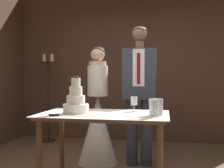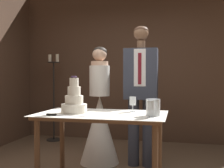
{
  "view_description": "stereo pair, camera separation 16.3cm",
  "coord_description": "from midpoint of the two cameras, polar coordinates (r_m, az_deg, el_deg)",
  "views": [
    {
      "loc": [
        0.65,
        -2.9,
        1.2
      ],
      "look_at": [
        0.04,
        0.39,
        1.11
      ],
      "focal_mm": 45.0,
      "sensor_mm": 36.0,
      "label": 1
    },
    {
      "loc": [
        0.81,
        -2.87,
        1.2
      ],
      "look_at": [
        0.04,
        0.39,
        1.11
      ],
      "focal_mm": 45.0,
      "sensor_mm": 36.0,
      "label": 2
    }
  ],
  "objects": [
    {
      "name": "tiered_cake",
      "position": [
        2.95,
        -6.14,
        -3.65
      ],
      "size": [
        0.27,
        0.27,
        0.39
      ],
      "color": "silver",
      "rests_on": "cake_table"
    },
    {
      "name": "cake_table",
      "position": [
        2.93,
        -0.5,
        -7.98
      ],
      "size": [
        1.33,
        0.79,
        0.82
      ],
      "color": "brown",
      "rests_on": "ground_plane"
    },
    {
      "name": "wall_back",
      "position": [
        5.32,
        5.46,
        3.96
      ],
      "size": [
        4.54,
        0.12,
        2.85
      ],
      "primitive_type": "cube",
      "color": "#513828",
      "rests_on": "ground_plane"
    },
    {
      "name": "groom",
      "position": [
        3.76,
        7.14,
        -0.91
      ],
      "size": [
        0.44,
        0.25,
        1.87
      ],
      "color": "#333847",
      "rests_on": "ground_plane"
    },
    {
      "name": "wine_glass_near",
      "position": [
        2.64,
        9.61,
        -4.44
      ],
      "size": [
        0.07,
        0.07,
        0.16
      ],
      "color": "silver",
      "rests_on": "cake_table"
    },
    {
      "name": "candle_stand",
      "position": [
        5.35,
        -10.89,
        -3.2
      ],
      "size": [
        0.28,
        0.28,
        1.61
      ],
      "color": "black",
      "rests_on": "ground_plane"
    },
    {
      "name": "bride",
      "position": [
        3.91,
        -1.33,
        -7.44
      ],
      "size": [
        0.54,
        0.54,
        1.61
      ],
      "color": "white",
      "rests_on": "ground_plane"
    },
    {
      "name": "hurricane_candle",
      "position": [
        2.78,
        10.03,
        -4.77
      ],
      "size": [
        0.14,
        0.14,
        0.16
      ],
      "color": "silver",
      "rests_on": "cake_table"
    },
    {
      "name": "cake_knife",
      "position": [
        2.77,
        -9.26,
        -6.25
      ],
      "size": [
        0.39,
        0.06,
        0.02
      ],
      "rotation": [
        0.0,
        0.0,
        0.09
      ],
      "color": "silver",
      "rests_on": "cake_table"
    },
    {
      "name": "wine_glass_middle",
      "position": [
        3.05,
        5.76,
        -3.62
      ],
      "size": [
        0.07,
        0.07,
        0.16
      ],
      "color": "silver",
      "rests_on": "cake_table"
    }
  ]
}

